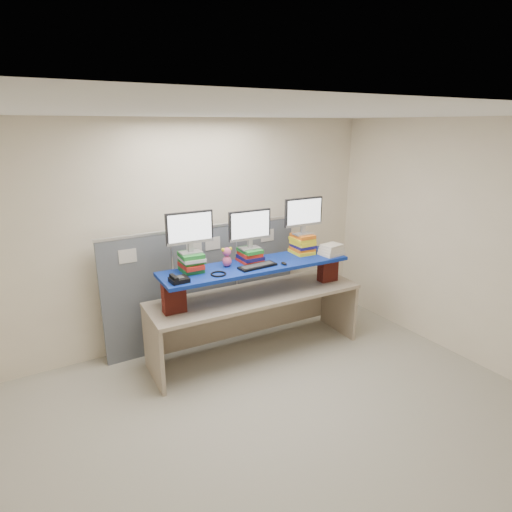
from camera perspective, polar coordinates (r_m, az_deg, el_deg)
room at (r=3.80m, az=3.96°, el=-3.16°), size 5.00×4.00×2.80m
cubicle_partition at (r=5.49m, az=-6.70°, el=-3.74°), size 2.60×0.06×1.53m
desk at (r=5.18m, az=0.00°, el=-6.63°), size 2.61×0.85×0.79m
brick_pier_left at (r=4.65m, az=-10.88°, el=-5.52°), size 0.24×0.14×0.33m
brick_pier_right at (r=5.55m, az=9.56°, el=-1.66°), size 0.24×0.14×0.33m
blue_board at (r=5.00m, az=0.00°, el=-1.32°), size 2.29×0.65×0.04m
book_stack_left at (r=4.77m, az=-8.62°, el=-0.79°), size 0.26×0.31×0.21m
book_stack_center at (r=5.06m, az=-0.81°, el=0.09°), size 0.25×0.30×0.16m
book_stack_right at (r=5.42m, az=6.21°, el=1.62°), size 0.27×0.31×0.24m
monitor_left at (r=4.67m, az=-8.83°, el=3.47°), size 0.53×0.16×0.46m
monitor_center at (r=4.97m, az=-0.83°, el=3.87°), size 0.53×0.16×0.46m
monitor_right at (r=5.33m, az=6.36°, el=5.61°), size 0.53×0.16×0.46m
keyboard at (r=4.88m, az=0.20°, el=-1.35°), size 0.47×0.18×0.03m
mouse at (r=4.98m, az=3.74°, el=-0.99°), size 0.06×0.10×0.03m
desk_phone at (r=4.49m, az=-10.30°, el=-3.09°), size 0.19×0.17×0.08m
headset at (r=4.66m, az=-5.03°, el=-2.39°), size 0.21×0.21×0.02m
plush_toy at (r=4.89m, az=-3.90°, el=-0.10°), size 0.13×0.10×0.23m
binder_stack at (r=5.42m, az=10.05°, el=0.81°), size 0.30×0.25×0.13m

